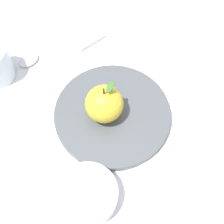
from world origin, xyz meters
name	(u,v)px	position (x,y,z in m)	size (l,w,h in m)	color
ground_plane	(103,104)	(0.00, 0.00, 0.00)	(2.40, 2.40, 0.00)	silver
dinner_plate	(112,114)	(0.00, -0.04, 0.01)	(0.24, 0.24, 0.02)	#4C5156
apple	(104,104)	(-0.01, -0.03, 0.06)	(0.08, 0.08, 0.09)	gold
side_bowl	(87,194)	(-0.13, -0.15, 0.02)	(0.11, 0.11, 0.04)	silver
knife	(78,50)	(0.03, 0.15, 0.00)	(0.19, 0.03, 0.01)	silver
spoon	(36,56)	(-0.06, 0.19, 0.01)	(0.18, 0.04, 0.01)	silver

